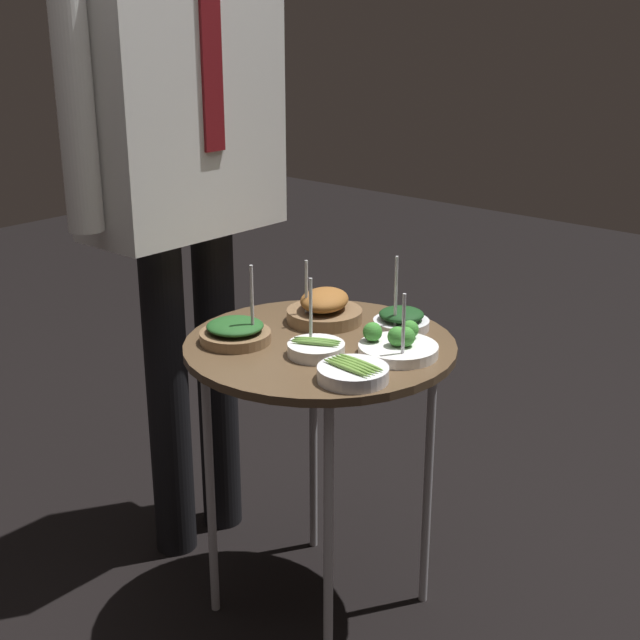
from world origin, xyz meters
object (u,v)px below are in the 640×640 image
Objects in this scene: bowl_asparagus_mid_right at (316,348)px; bowl_roast_front_center at (324,309)px; serving_cart at (320,367)px; waiter_figure at (180,131)px; bowl_spinach_mid_left at (235,332)px; bowl_asparagus_center at (353,373)px; bowl_broccoli_back_left at (397,345)px; bowl_spinach_front_left at (401,319)px.

bowl_asparagus_mid_right reaches higher than bowl_roast_front_center.
waiter_figure is (0.02, 0.44, 0.46)m from serving_cart.
bowl_spinach_mid_left is 1.26× the size of bowl_asparagus_center.
waiter_figure is at bearing 93.03° from bowl_broccoli_back_left.
bowl_broccoli_back_left is 0.16m from bowl_asparagus_center.
waiter_figure is (-0.03, 0.61, 0.38)m from bowl_broccoli_back_left.
serving_cart is 0.64m from waiter_figure.
serving_cart is at bearing -143.28° from bowl_roast_front_center.
waiter_figure reaches higher than bowl_spinach_mid_left.
bowl_spinach_mid_left reaches higher than serving_cart.
bowl_roast_front_center is 0.18m from bowl_spinach_front_left.
waiter_figure is (0.08, 0.48, 0.39)m from bowl_asparagus_mid_right.
bowl_asparagus_center is (-0.29, -0.10, -0.01)m from bowl_spinach_front_left.
bowl_roast_front_center is (0.10, 0.08, 0.09)m from serving_cart.
bowl_asparagus_mid_right is 0.95× the size of bowl_broccoli_back_left.
bowl_spinach_front_left reaches higher than serving_cart.
bowl_spinach_front_left is (0.08, -0.16, -0.01)m from bowl_roast_front_center.
bowl_broccoli_back_left is at bearing -61.05° from bowl_spinach_mid_left.
bowl_roast_front_center is at bearing 36.02° from bowl_asparagus_mid_right.
bowl_spinach_front_left reaches higher than bowl_asparagus_center.
bowl_asparagus_mid_right is (-0.06, -0.04, 0.07)m from serving_cart.
waiter_figure is (-0.16, 0.52, 0.38)m from bowl_spinach_front_left.
bowl_spinach_front_left is at bearing -8.74° from bowl_asparagus_mid_right.
bowl_asparagus_mid_right is 0.15m from bowl_asparagus_center.
serving_cart is 0.22m from bowl_asparagus_center.
bowl_asparagus_mid_right is 0.17m from bowl_broccoli_back_left.
bowl_broccoli_back_left reaches higher than serving_cart.
bowl_spinach_mid_left is at bearing 118.95° from bowl_broccoli_back_left.
serving_cart is 0.39× the size of waiter_figure.
bowl_roast_front_center reaches higher than bowl_broccoli_back_left.
bowl_spinach_mid_left is (-0.06, 0.18, 0.01)m from bowl_asparagus_mid_right.
bowl_spinach_mid_left reaches higher than bowl_roast_front_center.
serving_cart is 0.19m from bowl_broccoli_back_left.
serving_cart is at bearing 58.32° from bowl_asparagus_center.
bowl_asparagus_mid_right is 1.13× the size of bowl_asparagus_center.
bowl_spinach_mid_left is at bearing -113.76° from waiter_figure.
bowl_asparagus_center is 0.08× the size of waiter_figure.
bowl_asparagus_center is (-0.05, -0.14, -0.00)m from bowl_asparagus_mid_right.
bowl_asparagus_center is at bearing -101.78° from waiter_figure.
bowl_roast_front_center is 0.99× the size of bowl_spinach_front_left.
bowl_asparagus_mid_right is 0.89× the size of bowl_spinach_front_left.
bowl_roast_front_center is at bearing -15.03° from bowl_spinach_mid_left.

